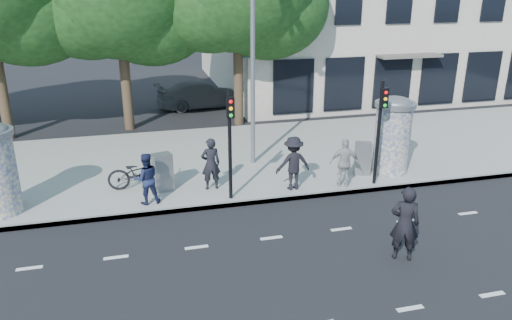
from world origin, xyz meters
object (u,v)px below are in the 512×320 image
object	(u,v)px
street_lamp	(253,32)
bicycle	(140,172)
man_road	(405,223)
ad_column_right	(393,133)
ped_c	(146,179)
car_right	(201,95)
ped_e	(345,163)
traffic_pole_near	(230,134)
ped_b	(211,164)
cabinet_right	(363,158)
traffic_pole_far	(380,123)
ped_d	(293,163)
cabinet_left	(163,172)

from	to	relation	value
street_lamp	bicycle	distance (m)	5.91
man_road	ad_column_right	bearing A→B (deg)	-91.66
ped_c	car_right	xyz separation A→B (m)	(3.34, 11.83, -0.26)
ad_column_right	ped_e	xyz separation A→B (m)	(-2.08, -0.83, -0.58)
traffic_pole_near	ped_e	world-z (taller)	traffic_pole_near
ped_b	cabinet_right	world-z (taller)	ped_b
ped_c	ped_e	distance (m)	6.21
traffic_pole_far	cabinet_right	size ratio (longest dim) A/B	3.02
traffic_pole_near	traffic_pole_far	world-z (taller)	same
ped_d	ped_e	bearing A→B (deg)	170.39
traffic_pole_far	street_lamp	xyz separation A→B (m)	(-3.40, 2.84, 2.56)
street_lamp	car_right	bearing A→B (deg)	93.32
ped_e	cabinet_right	xyz separation A→B (m)	(1.05, 0.84, -0.24)
bicycle	car_right	xyz separation A→B (m)	(3.50, 10.62, -0.01)
man_road	bicycle	distance (m)	8.31
cabinet_right	man_road	bearing A→B (deg)	-85.30
ped_b	man_road	size ratio (longest dim) A/B	0.89
cabinet_right	street_lamp	bearing A→B (deg)	169.68
traffic_pole_far	ped_b	distance (m)	5.48
ped_b	ped_d	distance (m)	2.60
man_road	cabinet_left	bearing A→B (deg)	-21.25
ad_column_right	traffic_pole_near	size ratio (longest dim) A/B	0.78
ped_e	car_right	bearing A→B (deg)	-58.39
ped_b	ped_d	bearing A→B (deg)	162.77
man_road	cabinet_left	xyz separation A→B (m)	(-5.38, 5.33, -0.20)
street_lamp	ped_d	world-z (taller)	street_lamp
traffic_pole_far	man_road	world-z (taller)	traffic_pole_far
traffic_pole_near	ped_e	xyz separation A→B (m)	(3.72, 0.07, -1.28)
man_road	bicycle	world-z (taller)	man_road
ped_b	cabinet_right	size ratio (longest dim) A/B	1.50
traffic_pole_far	bicycle	bearing A→B (deg)	168.42
traffic_pole_far	man_road	xyz separation A→B (m)	(-1.37, -4.14, -1.28)
street_lamp	cabinet_right	bearing A→B (deg)	-29.81
ped_b	car_right	xyz separation A→B (m)	(1.32, 11.22, -0.32)
street_lamp	cabinet_right	size ratio (longest dim) A/B	7.11
street_lamp	man_road	xyz separation A→B (m)	(2.03, -6.98, -3.84)
man_road	traffic_pole_near	bearing A→B (deg)	-26.89
ped_c	cabinet_left	distance (m)	1.04
ad_column_right	cabinet_right	size ratio (longest dim) A/B	2.36
ped_b	cabinet_right	distance (m)	5.23
street_lamp	bicycle	world-z (taller)	street_lamp
street_lamp	ped_b	bearing A→B (deg)	-134.07
street_lamp	ped_d	bearing A→B (deg)	-75.48
ad_column_right	street_lamp	bearing A→B (deg)	156.27
ped_e	cabinet_left	bearing A→B (deg)	7.19
car_right	bicycle	bearing A→B (deg)	152.81
traffic_pole_near	man_road	xyz separation A→B (m)	(3.43, -4.14, -1.28)
ped_c	ped_b	bearing A→B (deg)	-169.58
cabinet_left	cabinet_right	bearing A→B (deg)	-17.48
cabinet_right	ped_e	bearing A→B (deg)	-121.70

